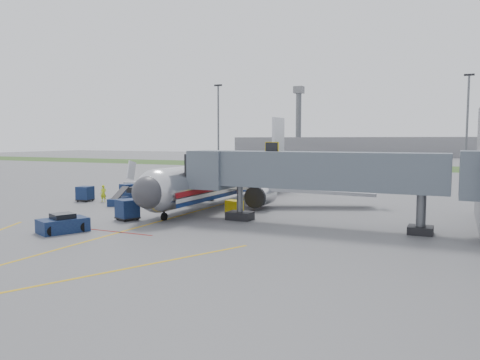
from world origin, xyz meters
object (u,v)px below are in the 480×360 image
at_px(ramp_worker, 103,193).
at_px(pushback_tug, 63,224).
at_px(airliner, 230,179).
at_px(belt_loader, 118,201).
at_px(baggage_tug, 134,194).

bearing_deg(ramp_worker, pushback_tug, -78.75).
bearing_deg(airliner, ramp_worker, -154.97).
height_order(airliner, pushback_tug, airliner).
xyz_separation_m(airliner, belt_loader, (-10.01, -7.25, -2.19)).
distance_m(baggage_tug, belt_loader, 3.90).
height_order(pushback_tug, ramp_worker, ramp_worker).
relative_size(baggage_tug, belt_loader, 0.62).
xyz_separation_m(airliner, baggage_tug, (-10.83, -3.44, -1.96)).
xyz_separation_m(baggage_tug, ramp_worker, (-2.24, -2.66, 0.28)).
height_order(pushback_tug, baggage_tug, baggage_tug).
bearing_deg(ramp_worker, belt_loader, -40.57).
bearing_deg(airliner, pushback_tug, -100.78).
distance_m(pushback_tug, baggage_tug, 18.87).
bearing_deg(ramp_worker, airliner, 5.01).
xyz_separation_m(pushback_tug, ramp_worker, (-9.07, 14.93, 0.36)).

